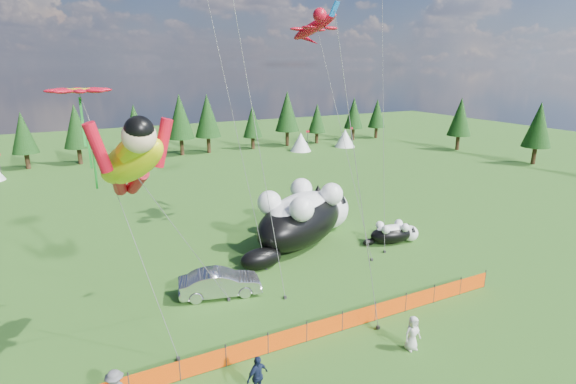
% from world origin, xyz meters
% --- Properties ---
extents(ground, '(160.00, 160.00, 0.00)m').
position_xyz_m(ground, '(0.00, 0.00, 0.00)').
color(ground, '#14390A').
rests_on(ground, ground).
extents(safety_fence, '(22.06, 0.06, 1.10)m').
position_xyz_m(safety_fence, '(0.00, -3.00, 0.50)').
color(safety_fence, '#262626').
rests_on(safety_fence, ground).
extents(tree_line, '(90.00, 4.00, 8.00)m').
position_xyz_m(tree_line, '(0.00, 45.00, 4.00)').
color(tree_line, black).
rests_on(tree_line, ground).
extents(festival_tents, '(50.00, 3.20, 2.80)m').
position_xyz_m(festival_tents, '(11.00, 40.00, 1.40)').
color(festival_tents, white).
rests_on(festival_tents, ground).
extents(cat_large, '(10.98, 8.14, 4.35)m').
position_xyz_m(cat_large, '(4.88, 7.90, 2.06)').
color(cat_large, black).
rests_on(cat_large, ground).
extents(cat_small, '(4.39, 2.17, 1.60)m').
position_xyz_m(cat_small, '(10.72, 4.86, 0.76)').
color(cat_small, black).
rests_on(cat_small, ground).
extents(car, '(4.85, 2.59, 1.52)m').
position_xyz_m(car, '(-3.18, 3.15, 0.76)').
color(car, '#BCBCC1').
rests_on(car, ground).
extents(spectator_c, '(1.17, 0.86, 1.79)m').
position_xyz_m(spectator_c, '(-4.48, -5.27, 0.89)').
color(spectator_c, '#151D3A').
rests_on(spectator_c, ground).
extents(spectator_e, '(0.84, 0.57, 1.68)m').
position_xyz_m(spectator_e, '(3.04, -5.68, 0.84)').
color(spectator_e, silver).
rests_on(spectator_e, ground).
extents(superhero_kite, '(8.00, 6.35, 12.02)m').
position_xyz_m(superhero_kite, '(-7.85, -0.78, 8.97)').
color(superhero_kite, yellow).
rests_on(superhero_kite, ground).
extents(gecko_kite, '(4.90, 12.55, 17.72)m').
position_xyz_m(gecko_kite, '(7.84, 11.96, 15.36)').
color(gecko_kite, red).
rests_on(gecko_kite, ground).
extents(flower_kite, '(3.97, 6.48, 12.68)m').
position_xyz_m(flower_kite, '(-9.21, 3.35, 11.38)').
color(flower_kite, red).
rests_on(flower_kite, ground).
extents(diamond_kite_c, '(1.91, 3.00, 15.70)m').
position_xyz_m(diamond_kite_c, '(1.40, -1.22, 14.07)').
color(diamond_kite_c, '#0C58B7').
rests_on(diamond_kite_c, ground).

